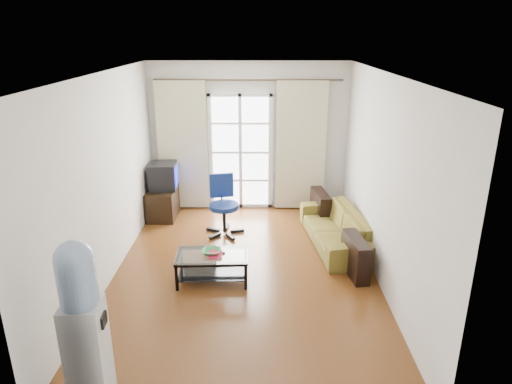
% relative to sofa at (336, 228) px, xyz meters
% --- Properties ---
extents(floor, '(5.20, 5.20, 0.00)m').
position_rel_sofa_xyz_m(floor, '(-1.40, -0.94, -0.27)').
color(floor, brown).
rests_on(floor, ground).
extents(ceiling, '(5.20, 5.20, 0.00)m').
position_rel_sofa_xyz_m(ceiling, '(-1.40, -0.94, 2.43)').
color(ceiling, white).
rests_on(ceiling, wall_back).
extents(wall_back, '(3.60, 0.02, 2.70)m').
position_rel_sofa_xyz_m(wall_back, '(-1.40, 1.66, 1.08)').
color(wall_back, silver).
rests_on(wall_back, floor).
extents(wall_front, '(3.60, 0.02, 2.70)m').
position_rel_sofa_xyz_m(wall_front, '(-1.40, -3.54, 1.08)').
color(wall_front, silver).
rests_on(wall_front, floor).
extents(wall_left, '(0.02, 5.20, 2.70)m').
position_rel_sofa_xyz_m(wall_left, '(-3.20, -0.94, 1.08)').
color(wall_left, silver).
rests_on(wall_left, floor).
extents(wall_right, '(0.02, 5.20, 2.70)m').
position_rel_sofa_xyz_m(wall_right, '(0.40, -0.94, 1.08)').
color(wall_right, silver).
rests_on(wall_right, floor).
extents(french_door, '(1.16, 0.06, 2.15)m').
position_rel_sofa_xyz_m(french_door, '(-1.55, 1.61, 0.80)').
color(french_door, white).
rests_on(french_door, wall_back).
extents(curtain_rod, '(3.30, 0.04, 0.04)m').
position_rel_sofa_xyz_m(curtain_rod, '(-1.40, 1.56, 2.11)').
color(curtain_rod, '#4C3F2D').
rests_on(curtain_rod, wall_back).
extents(curtain_left, '(0.90, 0.07, 2.35)m').
position_rel_sofa_xyz_m(curtain_left, '(-2.60, 1.54, 0.93)').
color(curtain_left, beige).
rests_on(curtain_left, curtain_rod).
extents(curtain_right, '(0.90, 0.07, 2.35)m').
position_rel_sofa_xyz_m(curtain_right, '(-0.45, 1.54, 0.93)').
color(curtain_right, beige).
rests_on(curtain_right, curtain_rod).
extents(radiator, '(0.64, 0.12, 0.64)m').
position_rel_sofa_xyz_m(radiator, '(-0.60, 1.56, 0.06)').
color(radiator, '#959598').
rests_on(radiator, floor).
extents(sofa, '(2.06, 1.22, 0.54)m').
position_rel_sofa_xyz_m(sofa, '(0.00, 0.00, 0.00)').
color(sofa, olive).
rests_on(sofa, floor).
extents(coffee_table, '(0.97, 0.58, 0.39)m').
position_rel_sofa_xyz_m(coffee_table, '(-1.82, -1.13, -0.02)').
color(coffee_table, silver).
rests_on(coffee_table, floor).
extents(bowl, '(0.28, 0.28, 0.06)m').
position_rel_sofa_xyz_m(bowl, '(-1.82, -1.10, 0.14)').
color(bowl, '#2E7F31').
rests_on(bowl, coffee_table).
extents(book, '(0.19, 0.25, 0.02)m').
position_rel_sofa_xyz_m(book, '(-1.86, -1.15, 0.12)').
color(book, '#AA3515').
rests_on(book, coffee_table).
extents(remote, '(0.14, 0.05, 0.02)m').
position_rel_sofa_xyz_m(remote, '(-1.72, -1.09, 0.12)').
color(remote, black).
rests_on(remote, coffee_table).
extents(tv_stand, '(0.48, 0.72, 0.53)m').
position_rel_sofa_xyz_m(tv_stand, '(-2.93, 1.09, -0.01)').
color(tv_stand, black).
rests_on(tv_stand, floor).
extents(crt_tv, '(0.54, 0.53, 0.46)m').
position_rel_sofa_xyz_m(crt_tv, '(-2.93, 1.17, 0.48)').
color(crt_tv, black).
rests_on(crt_tv, tv_stand).
extents(task_chair, '(0.80, 0.80, 0.98)m').
position_rel_sofa_xyz_m(task_chair, '(-1.78, 0.41, 0.02)').
color(task_chair, black).
rests_on(task_chair, floor).
extents(water_cooler, '(0.36, 0.35, 1.62)m').
position_rel_sofa_xyz_m(water_cooler, '(-2.68, -3.29, 0.57)').
color(water_cooler, silver).
rests_on(water_cooler, floor).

